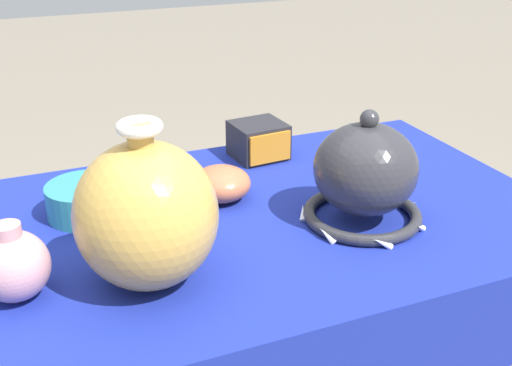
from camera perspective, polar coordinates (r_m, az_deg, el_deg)
display_table at (r=1.22m, az=-1.70°, el=-6.85°), size 1.21×0.71×0.79m
vase_tall_bulbous at (r=0.96m, az=-9.73°, el=-2.77°), size 0.22×0.22×0.26m
vase_dome_bell at (r=1.16m, az=9.67°, el=0.62°), size 0.23×0.23×0.21m
mosaic_tile_box at (r=1.44m, az=0.24°, el=3.80°), size 0.12×0.12×0.08m
bowl_shallow_terracotta at (r=1.25m, az=-3.14°, el=-0.04°), size 0.12×0.12×0.07m
jar_round_rose at (r=1.01m, az=-20.78°, el=-6.85°), size 0.11×0.11×0.12m
pot_squat_teal at (r=1.23m, az=-14.83°, el=-1.46°), size 0.15×0.15×0.06m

